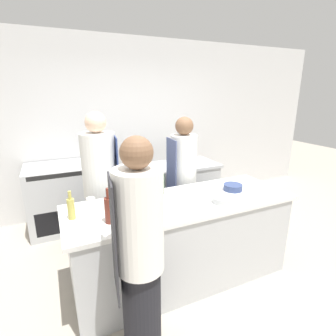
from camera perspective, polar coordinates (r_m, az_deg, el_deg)
The scene contains 16 objects.
ground_plane at distance 3.14m, azimuth 2.88°, elevation -22.51°, with size 16.00×16.00×0.00m, color #A89E8E.
wall_back at distance 4.47m, azimuth -9.67°, elevation 8.88°, with size 8.00×0.06×2.80m.
prep_counter at distance 2.88m, azimuth 3.02°, elevation -15.42°, with size 2.32×0.80×0.91m.
pass_counter at distance 3.98m, azimuth -1.38°, elevation -5.94°, with size 1.74×0.65×0.91m.
oven_range at distance 4.15m, azimuth -22.38°, elevation -5.96°, with size 0.87×0.72×0.96m.
chef_at_prep_near at distance 1.92m, azimuth -6.17°, elevation -18.89°, with size 0.36×0.35×1.72m.
chef_at_stove at distance 3.13m, azimuth -14.36°, elevation -4.51°, with size 0.41×0.39×1.77m.
chef_at_pass_far at distance 3.37m, azimuth 3.31°, elevation -3.03°, with size 0.35×0.33×1.68m.
bottle_olive_oil at distance 2.58m, azimuth -10.70°, elevation -5.73°, with size 0.08×0.08×0.26m.
bottle_vinegar at distance 2.42m, azimuth -20.34°, elevation -8.16°, with size 0.06×0.06×0.26m.
bottle_wine at distance 2.80m, azimuth -1.62°, elevation -3.31°, with size 0.08×0.08×0.30m.
bottle_cooking_oil at distance 2.25m, azimuth -12.68°, elevation -8.74°, with size 0.08×0.08×0.31m.
bowl_mixing_large at distance 3.00m, azimuth 13.94°, elevation -4.09°, with size 0.21×0.21×0.07m.
bowl_prep_small at distance 2.66m, azimuth 11.92°, elevation -6.79°, with size 0.21×0.21×0.06m.
cup at distance 2.64m, azimuth -16.45°, elevation -7.10°, with size 0.08×0.08×0.08m.
cutting_board at distance 2.41m, azimuth -7.29°, elevation -9.71°, with size 0.34×0.27×0.01m.
Camera 1 is at (-1.15, -2.15, 1.98)m, focal length 28.00 mm.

